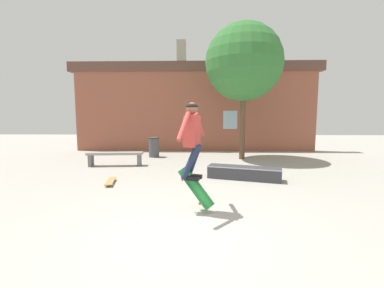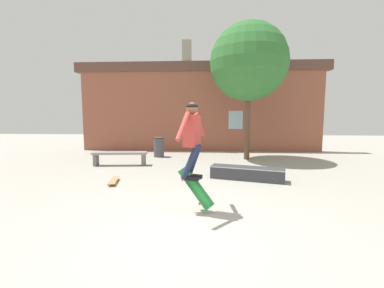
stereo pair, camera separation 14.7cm
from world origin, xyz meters
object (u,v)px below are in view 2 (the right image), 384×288
at_px(park_bench, 120,155).
at_px(trash_bin, 159,147).
at_px(skateboard_flipping, 196,188).
at_px(skater, 192,134).
at_px(tree_right, 249,62).
at_px(skate_ledge, 247,173).
at_px(skateboard_resting, 114,180).

relative_size(park_bench, trash_bin, 2.31).
bearing_deg(skateboard_flipping, skater, -168.12).
relative_size(trash_bin, skateboard_flipping, 1.09).
relative_size(tree_right, trash_bin, 6.37).
bearing_deg(trash_bin, park_bench, -117.45).
distance_m(skate_ledge, skateboard_flipping, 2.88).
bearing_deg(skater, park_bench, 142.06).
xyz_separation_m(tree_right, skateboard_resting, (-4.12, -3.99, -3.83)).
bearing_deg(park_bench, skater, -61.93).
bearing_deg(skateboard_resting, skater, -142.25).
relative_size(park_bench, skateboard_resting, 2.27).
height_order(tree_right, skateboard_flipping, tree_right).
relative_size(park_bench, skater, 1.40).
xyz_separation_m(trash_bin, skateboard_resting, (-0.39, -4.39, -0.38)).
bearing_deg(skateboard_resting, skateboard_flipping, -141.41).
relative_size(skate_ledge, trash_bin, 2.44).
height_order(tree_right, trash_bin, tree_right).
xyz_separation_m(park_bench, skate_ledge, (4.28, -1.81, -0.18)).
distance_m(tree_right, skater, 6.69).
relative_size(tree_right, skate_ledge, 2.61).
height_order(trash_bin, skateboard_flipping, skateboard_flipping).
height_order(park_bench, skate_ledge, park_bench).
bearing_deg(tree_right, skate_ledge, -98.30).
xyz_separation_m(park_bench, skateboard_flipping, (2.95, -4.34, 0.10)).
relative_size(skate_ledge, skateboard_resting, 2.40).
distance_m(trash_bin, skateboard_flipping, 6.63).
bearing_deg(skateboard_flipping, park_bench, 141.44).
distance_m(trash_bin, skater, 6.68).
distance_m(tree_right, skateboard_flipping, 7.10).
bearing_deg(tree_right, skateboard_flipping, -107.05).
height_order(skateboard_flipping, skateboard_resting, skateboard_flipping).
xyz_separation_m(park_bench, skateboard_resting, (0.65, -2.38, -0.30)).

